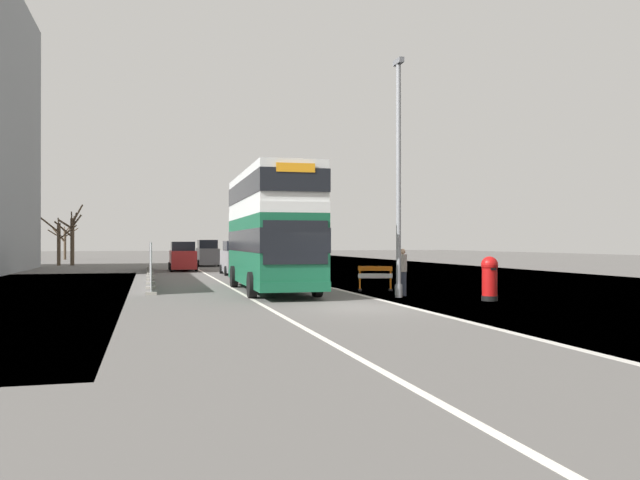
% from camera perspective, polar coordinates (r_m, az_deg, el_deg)
% --- Properties ---
extents(ground, '(140.00, 280.00, 0.10)m').
position_cam_1_polar(ground, '(21.38, 4.57, -5.99)').
color(ground, '#565451').
extents(double_decker_bus, '(2.95, 10.65, 5.08)m').
position_cam_1_polar(double_decker_bus, '(27.94, -4.34, 1.02)').
color(double_decker_bus, '#145638').
rests_on(double_decker_bus, ground).
extents(lamppost_foreground, '(0.29, 0.70, 9.13)m').
position_cam_1_polar(lamppost_foreground, '(25.06, 6.92, 4.87)').
color(lamppost_foreground, gray).
rests_on(lamppost_foreground, ground).
extents(red_pillar_postbox, '(0.61, 0.61, 1.60)m').
position_cam_1_polar(red_pillar_postbox, '(24.17, 14.68, -3.12)').
color(red_pillar_postbox, black).
rests_on(red_pillar_postbox, ground).
extents(roadworks_barrier, '(1.54, 0.82, 1.07)m').
position_cam_1_polar(roadworks_barrier, '(28.22, 4.88, -3.16)').
color(roadworks_barrier, orange).
rests_on(roadworks_barrier, ground).
extents(construction_site_fence, '(0.44, 27.40, 2.10)m').
position_cam_1_polar(construction_site_fence, '(40.40, -14.69, -1.75)').
color(construction_site_fence, '#A8AAAD').
rests_on(construction_site_fence, ground).
extents(car_oncoming_near, '(2.10, 4.52, 2.19)m').
position_cam_1_polar(car_oncoming_near, '(42.68, -7.20, -1.63)').
color(car_oncoming_near, gray).
rests_on(car_oncoming_near, ground).
extents(car_receding_mid, '(1.98, 4.55, 2.15)m').
position_cam_1_polar(car_receding_mid, '(48.77, -11.97, -1.47)').
color(car_receding_mid, maroon).
rests_on(car_receding_mid, ground).
extents(car_receding_far, '(1.91, 4.59, 2.31)m').
position_cam_1_polar(car_receding_far, '(58.09, -9.87, -1.20)').
color(car_receding_far, slate).
rests_on(car_receding_far, ground).
extents(bare_tree_far_verge_near, '(2.52, 2.73, 5.62)m').
position_cam_1_polar(bare_tree_far_verge_near, '(62.98, -20.96, 0.38)').
color(bare_tree_far_verge_near, '#4C3D2D').
rests_on(bare_tree_far_verge_near, ground).
extents(bare_tree_far_verge_mid, '(3.37, 2.44, 4.58)m').
position_cam_1_polar(bare_tree_far_verge_mid, '(62.83, -22.03, -0.03)').
color(bare_tree_far_verge_mid, '#4C3D2D').
rests_on(bare_tree_far_verge_mid, ground).
extents(bare_tree_far_verge_far, '(3.42, 3.14, 4.38)m').
position_cam_1_polar(bare_tree_far_verge_far, '(84.08, -21.56, -0.01)').
color(bare_tree_far_verge_far, '#4C3D2D').
rests_on(bare_tree_far_verge_far, ground).
extents(pedestrian_at_kerb, '(0.34, 0.34, 1.85)m').
position_cam_1_polar(pedestrian_at_kerb, '(25.74, 7.27, -2.81)').
color(pedestrian_at_kerb, '#2D3342').
rests_on(pedestrian_at_kerb, ground).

